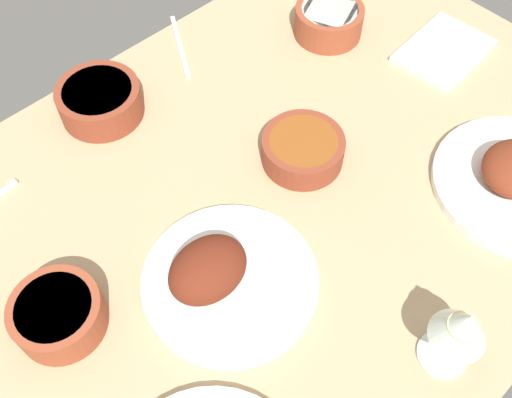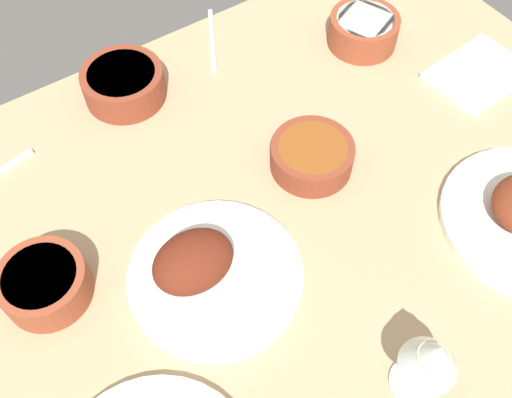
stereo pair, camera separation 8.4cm
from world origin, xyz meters
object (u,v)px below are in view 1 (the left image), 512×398
(folded_napkin, at_px, (444,51))
(bowl_soup, at_px, (303,149))
(plate_center_main, at_px, (221,276))
(wine_glass, at_px, (462,329))
(bowl_cream, at_px, (329,20))
(bowl_sauce, at_px, (100,100))
(fork_loose, at_px, (180,46))
(bowl_pasta, at_px, (58,314))

(folded_napkin, bearing_deg, bowl_soup, -0.80)
(plate_center_main, bearing_deg, wine_glass, 117.39)
(folded_napkin, bearing_deg, bowl_cream, -57.86)
(bowl_soup, distance_m, wine_glass, 0.40)
(plate_center_main, relative_size, bowl_sauce, 1.76)
(plate_center_main, distance_m, bowl_cream, 0.60)
(bowl_cream, xyz_separation_m, bowl_sauce, (0.46, -0.13, -0.00))
(bowl_soup, relative_size, fork_loose, 0.78)
(wine_glass, bearing_deg, plate_center_main, -62.61)
(bowl_cream, bearing_deg, bowl_sauce, -15.98)
(plate_center_main, relative_size, bowl_pasta, 2.05)
(bowl_sauce, xyz_separation_m, bowl_soup, (-0.19, 0.33, -0.00))
(bowl_cream, distance_m, bowl_pasta, 0.76)
(bowl_soup, bearing_deg, folded_napkin, 179.20)
(plate_center_main, height_order, fork_loose, plate_center_main)
(bowl_cream, distance_m, wine_glass, 0.69)
(bowl_cream, distance_m, folded_napkin, 0.24)
(bowl_sauce, distance_m, folded_napkin, 0.67)
(fork_loose, bearing_deg, bowl_sauce, -50.44)
(plate_center_main, height_order, bowl_sauce, plate_center_main)
(bowl_pasta, relative_size, bowl_soup, 0.92)
(bowl_sauce, bearing_deg, bowl_soup, 120.04)
(plate_center_main, relative_size, wine_glass, 1.89)
(plate_center_main, height_order, folded_napkin, plate_center_main)
(bowl_cream, relative_size, folded_napkin, 0.75)
(plate_center_main, distance_m, folded_napkin, 0.66)
(bowl_sauce, height_order, wine_glass, wine_glass)
(bowl_pasta, distance_m, folded_napkin, 0.86)
(bowl_sauce, distance_m, fork_loose, 0.22)
(plate_center_main, xyz_separation_m, bowl_sauce, (-0.07, -0.41, 0.01))
(bowl_sauce, xyz_separation_m, fork_loose, (-0.21, -0.04, -0.03))
(plate_center_main, bearing_deg, bowl_cream, -152.43)
(bowl_sauce, bearing_deg, plate_center_main, 80.20)
(bowl_soup, bearing_deg, bowl_sauce, -59.96)
(fork_loose, bearing_deg, bowl_soup, 24.99)
(plate_center_main, distance_m, bowl_pasta, 0.23)
(plate_center_main, height_order, wine_glass, wine_glass)
(plate_center_main, relative_size, fork_loose, 1.47)
(bowl_soup, distance_m, fork_loose, 0.37)
(wine_glass, height_order, fork_loose, wine_glass)
(bowl_pasta, xyz_separation_m, folded_napkin, (-0.86, 0.03, -0.03))
(folded_napkin, bearing_deg, bowl_pasta, -2.02)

